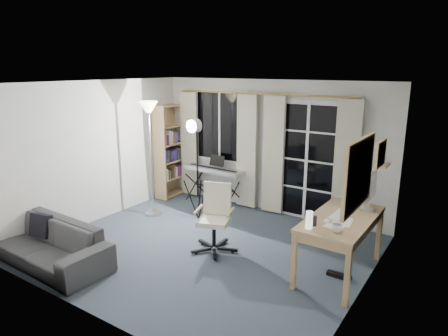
# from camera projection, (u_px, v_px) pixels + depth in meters

# --- Properties ---
(floor) EXTENTS (4.50, 4.00, 0.02)m
(floor) POSITION_uv_depth(u_px,v_px,m) (205.00, 249.00, 5.92)
(floor) COLOR #313B48
(floor) RESTS_ON ground
(window) EXTENTS (1.20, 0.08, 1.40)m
(window) POSITION_uv_depth(u_px,v_px,m) (221.00, 126.00, 7.70)
(window) COLOR white
(window) RESTS_ON floor
(french_door) EXTENTS (1.32, 0.09, 2.11)m
(french_door) POSITION_uv_depth(u_px,v_px,m) (307.00, 162.00, 6.85)
(french_door) COLOR white
(french_door) RESTS_ON floor
(curtains) EXTENTS (3.60, 0.07, 2.13)m
(curtains) POSITION_uv_depth(u_px,v_px,m) (259.00, 153.00, 7.24)
(curtains) COLOR gold
(curtains) RESTS_ON floor
(bookshelf) EXTENTS (0.35, 0.89, 1.88)m
(bookshelf) POSITION_uv_depth(u_px,v_px,m) (171.00, 153.00, 8.23)
(bookshelf) COLOR tan
(bookshelf) RESTS_ON floor
(torchiere_lamp) EXTENTS (0.42, 0.42, 2.04)m
(torchiere_lamp) POSITION_uv_depth(u_px,v_px,m) (149.00, 125.00, 6.88)
(torchiere_lamp) COLOR #B2B2B7
(torchiere_lamp) RESTS_ON floor
(keyboard_piano) EXTENTS (1.24, 0.63, 0.89)m
(keyboard_piano) POSITION_uv_depth(u_px,v_px,m) (214.00, 170.00, 7.67)
(keyboard_piano) COLOR black
(keyboard_piano) RESTS_ON floor
(studio_light) EXTENTS (0.35, 0.36, 1.80)m
(studio_light) POSITION_uv_depth(u_px,v_px,m) (195.00, 138.00, 6.77)
(studio_light) COLOR black
(studio_light) RESTS_ON floor
(office_chair) EXTENTS (0.68, 0.66, 0.98)m
(office_chair) POSITION_uv_depth(u_px,v_px,m) (216.00, 211.00, 5.80)
(office_chair) COLOR black
(office_chair) RESTS_ON floor
(desk) EXTENTS (0.74, 1.46, 0.78)m
(desk) POSITION_uv_depth(u_px,v_px,m) (341.00, 224.00, 5.04)
(desk) COLOR tan
(desk) RESTS_ON floor
(monitor) EXTENTS (0.19, 0.56, 0.49)m
(monitor) POSITION_uv_depth(u_px,v_px,m) (369.00, 189.00, 5.20)
(monitor) COLOR silver
(monitor) RESTS_ON desk
(desk_clutter) EXTENTS (0.46, 0.88, 0.98)m
(desk_clutter) POSITION_uv_depth(u_px,v_px,m) (329.00, 235.00, 4.90)
(desk_clutter) COLOR white
(desk_clutter) RESTS_ON desk
(mug) EXTENTS (0.13, 0.10, 0.13)m
(mug) POSITION_uv_depth(u_px,v_px,m) (337.00, 227.00, 4.54)
(mug) COLOR silver
(mug) RESTS_ON desk
(wall_mirror) EXTENTS (0.04, 0.94, 0.74)m
(wall_mirror) POSITION_uv_depth(u_px,v_px,m) (358.00, 174.00, 4.06)
(wall_mirror) COLOR tan
(wall_mirror) RESTS_ON floor
(framed_print) EXTENTS (0.03, 0.42, 0.32)m
(framed_print) POSITION_uv_depth(u_px,v_px,m) (380.00, 154.00, 4.77)
(framed_print) COLOR tan
(framed_print) RESTS_ON floor
(wall_shelf) EXTENTS (0.16, 0.30, 0.18)m
(wall_shelf) POSITION_uv_depth(u_px,v_px,m) (383.00, 161.00, 5.26)
(wall_shelf) COLOR tan
(wall_shelf) RESTS_ON floor
(sofa) EXTENTS (1.96, 0.62, 0.76)m
(sofa) POSITION_uv_depth(u_px,v_px,m) (46.00, 237.00, 5.39)
(sofa) COLOR #333436
(sofa) RESTS_ON floor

